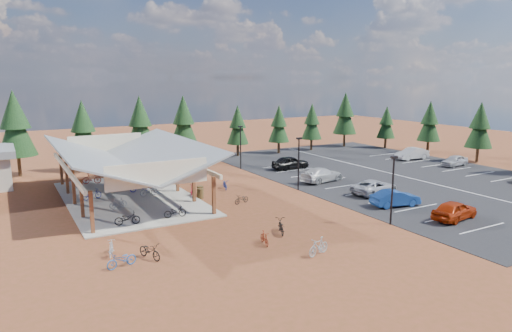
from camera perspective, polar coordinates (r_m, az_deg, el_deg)
The scene contains 44 objects.
ground at distance 40.05m, azimuth 1.01°, elevation -4.49°, with size 140.00×140.00×0.00m, color #5B3418.
asphalt_lot at distance 53.65m, azimuth 16.62°, elevation -0.94°, with size 27.00×44.00×0.04m, color black.
concrete_pad at distance 42.73m, azimuth -15.57°, elevation -3.84°, with size 10.60×18.60×0.10m, color gray.
bike_pavilion at distance 41.95m, azimuth -15.84°, elevation 1.16°, with size 11.65×19.40×4.97m.
lamp_post_0 at distance 34.70m, azimuth 16.71°, elevation -2.32°, with size 0.50×0.25×5.14m.
lamp_post_1 at distance 43.66m, azimuth 5.35°, elevation 0.77°, with size 0.50×0.25×5.14m.
lamp_post_2 at distance 53.82m, azimuth -1.94°, elevation 2.75°, with size 0.50×0.25×5.14m.
trash_bin_0 at distance 42.27m, azimuth -6.98°, elevation -3.11°, with size 0.60×0.60×0.90m, color #463419.
trash_bin_1 at distance 41.34m, azimuth -6.98°, elevation -3.43°, with size 0.60×0.60×0.90m, color #463419.
pine_1 at distance 55.83m, azimuth -27.89°, elevation 4.66°, with size 4.05×4.05×9.43m.
pine_2 at distance 55.81m, azimuth -20.81°, elevation 4.45°, with size 3.53×3.53×8.23m.
pine_3 at distance 58.34m, azimuth -14.29°, elevation 5.29°, with size 3.67×3.67×8.56m.
pine_4 at distance 60.22m, azimuth -9.05°, elevation 5.61°, with size 3.64×3.64×8.48m.
pine_5 at distance 62.84m, azimuth -2.31°, elevation 5.12°, with size 3.00×3.00×7.00m.
pine_6 at distance 64.99m, azimuth 2.88°, elevation 5.28°, with size 2.97×2.97×6.93m.
pine_7 at distance 68.41m, azimuth 6.99°, elevation 5.51°, with size 2.99×2.99×6.96m.
pine_8 at distance 72.76m, azimuth 11.08°, elevation 6.45°, with size 3.64×3.64×8.47m.
pine_11 at distance 64.77m, azimuth 26.19°, elevation 4.59°, with size 3.32×3.32×7.74m.
pine_12 at distance 69.54m, azimuth 20.88°, elevation 5.23°, with size 3.22×3.22×7.49m.
pine_13 at distance 72.84m, azimuth 15.98°, elevation 5.25°, with size 2.77×2.77×6.45m.
bike_0 at distance 34.82m, azimuth -15.79°, elevation -6.31°, with size 0.64×1.83×0.96m, color black.
bike_1 at distance 39.33m, azimuth -16.86°, elevation -4.43°, with size 0.43×1.51×0.91m, color gray.
bike_2 at distance 42.89m, azimuth -19.81°, elevation -3.34°, with size 0.61×1.74×0.91m, color navy.
bike_3 at distance 49.09m, azimuth -19.85°, elevation -1.47°, with size 0.52×1.83×1.10m, color maroon.
bike_4 at distance 35.79m, azimuth -10.09°, elevation -5.63°, with size 0.60×1.72×0.91m, color black.
bike_5 at distance 42.59m, azimuth -13.23°, elevation -3.00°, with size 0.47×1.67×1.01m, color gray.
bike_6 at distance 44.46m, azimuth -14.39°, elevation -2.51°, with size 0.63×1.80×0.95m, color #0F1296.
bike_7 at distance 50.03m, azimuth -14.32°, elevation -0.99°, with size 0.47×1.66×1.00m, color maroon.
bike_8 at distance 28.47m, azimuth -13.14°, elevation -10.28°, with size 0.67×1.91×1.00m, color black.
bike_9 at distance 29.57m, azimuth -17.66°, elevation -9.76°, with size 0.44×1.57×0.95m, color #97999F.
bike_10 at distance 27.66m, azimuth -16.45°, elevation -11.15°, with size 0.63×1.81×0.95m, color #1F539C.
bike_11 at distance 29.97m, azimuth 1.06°, elevation -8.98°, with size 0.42×1.50×0.90m, color maroon.
bike_12 at distance 32.09m, azimuth 3.14°, elevation -7.53°, with size 0.67×1.91×1.00m, color black.
bike_13 at distance 28.52m, azimuth 7.82°, elevation -9.94°, with size 0.52×1.84×1.10m, color gray.
bike_14 at distance 44.52m, azimuth -3.89°, elevation -2.29°, with size 0.63×1.82×0.95m, color navy.
bike_15 at distance 42.50m, azimuth -7.97°, elevation -2.98°, with size 0.48×1.69×1.01m, color maroon.
bike_16 at distance 39.42m, azimuth -1.80°, elevation -4.14°, with size 0.54×1.54×0.81m, color black.
car_0 at distance 37.97m, azimuth 23.57°, elevation -5.08°, with size 1.75×4.34×1.48m, color #9A2506.
car_1 at distance 40.15m, azimuth 17.03°, elevation -3.86°, with size 1.46×4.20×1.38m, color navy.
car_2 at distance 43.76m, azimuth 14.58°, elevation -2.54°, with size 2.24×4.86×1.35m, color #A6A8AE.
car_3 at distance 47.87m, azimuth 8.23°, elevation -1.08°, with size 2.05×5.04×1.46m, color #B4B4B4.
car_4 at distance 54.03m, azimuth 4.31°, elevation 0.44°, with size 1.83×4.56×1.55m, color black.
car_8 at distance 60.82m, azimuth 23.57°, elevation 0.63°, with size 1.58×3.93×1.34m, color #A2A4AA.
car_9 at distance 63.65m, azimuth 18.89°, elevation 1.47°, with size 1.63×4.68×1.54m, color #B8B8B8.
Camera 1 is at (-19.56, -33.27, 10.69)m, focal length 32.00 mm.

